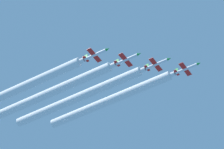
% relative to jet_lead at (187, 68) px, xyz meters
% --- Properties ---
extents(jet_lead, '(7.74, 11.27, 2.71)m').
position_rel_jet_lead_xyz_m(jet_lead, '(0.00, 0.00, 0.00)').
color(jet_lead, silver).
extents(jet_second_echelon, '(7.74, 11.27, 2.71)m').
position_rel_jet_lead_xyz_m(jet_second_echelon, '(9.05, -7.93, -1.11)').
color(jet_second_echelon, silver).
extents(jet_third_echelon, '(7.74, 11.27, 2.71)m').
position_rel_jet_lead_xyz_m(jet_third_echelon, '(18.19, -15.70, -2.41)').
color(jet_third_echelon, silver).
extents(jet_fourth_echelon, '(7.74, 11.27, 2.71)m').
position_rel_jet_lead_xyz_m(jet_fourth_echelon, '(26.76, -24.04, -2.94)').
color(jet_fourth_echelon, silver).
extents(smoke_trail_lead, '(3.51, 57.12, 3.51)m').
position_rel_jet_lead_xyz_m(smoke_trail_lead, '(0.00, -33.72, -0.03)').
color(smoke_trail_lead, white).
extents(smoke_trail_second_echelon, '(3.51, 59.89, 3.51)m').
position_rel_jet_lead_xyz_m(smoke_trail_second_echelon, '(9.05, -43.04, -1.14)').
color(smoke_trail_second_echelon, white).
extents(smoke_trail_third_echelon, '(3.51, 62.52, 3.51)m').
position_rel_jet_lead_xyz_m(smoke_trail_third_echelon, '(18.19, -52.11, -2.44)').
color(smoke_trail_third_echelon, white).
extents(smoke_trail_fourth_echelon, '(3.51, 57.75, 3.51)m').
position_rel_jet_lead_xyz_m(smoke_trail_fourth_echelon, '(26.76, -58.08, -2.97)').
color(smoke_trail_fourth_echelon, white).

